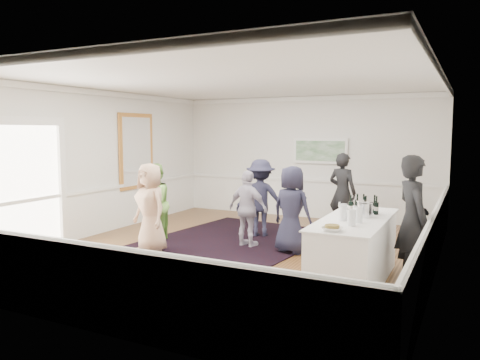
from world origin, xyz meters
The scene contains 23 objects.
floor centered at (0.00, 0.00, 0.00)m, with size 8.00×8.00×0.00m, color brown.
ceiling centered at (0.00, 0.00, 3.20)m, with size 7.00×8.00×0.02m, color white.
wall_left centered at (-3.50, 0.00, 1.60)m, with size 0.02×8.00×3.20m, color white.
wall_right centered at (3.50, 0.00, 1.60)m, with size 0.02×8.00×3.20m, color white.
wall_back centered at (0.00, 4.00, 1.60)m, with size 7.00×0.02×3.20m, color white.
wall_front centered at (0.00, -4.00, 1.60)m, with size 7.00×0.02×3.20m, color white.
wainscoting centered at (0.00, 0.00, 0.50)m, with size 7.00×8.00×1.00m, color white, non-canonical shape.
mirror centered at (-3.45, 1.30, 1.80)m, with size 0.05×1.25×1.85m.
doorway centered at (-3.45, -1.90, 1.42)m, with size 0.10×1.78×2.56m.
landscape_painting centered at (0.40, 3.95, 1.78)m, with size 1.44×0.06×0.66m.
area_rug centered at (-0.45, 0.67, 0.01)m, with size 3.16×4.15×0.02m, color black.
serving_table centered at (2.42, -0.89, 0.50)m, with size 0.92×2.43×0.99m.
bartender centered at (3.20, -0.54, 0.97)m, with size 0.71×0.47×1.94m, color black.
guest_tan centered at (-1.44, -0.82, 0.85)m, with size 0.83×0.54×1.70m, color tan.
guest_green centered at (-1.84, -0.16, 0.82)m, with size 0.79×0.62×1.63m, color #6EA943.
guest_lilac centered at (0.02, 0.39, 0.76)m, with size 0.89×0.37×1.52m, color #B2A9BD.
guest_dark_a centered at (-0.13, 1.36, 0.84)m, with size 1.09×0.63×1.68m, color black.
guest_dark_b centered at (1.35, 2.60, 0.90)m, with size 0.66×0.43×1.81m, color black.
guest_navy centered at (0.96, 0.34, 0.82)m, with size 0.81×0.52×1.65m, color black.
wine_bottles centered at (2.44, -0.38, 1.14)m, with size 0.46×0.31×0.31m.
juice_pitchers centered at (2.39, -1.19, 1.11)m, with size 0.38×0.57×0.24m.
ice_bucket centered at (2.52, -0.70, 1.10)m, with size 0.26×0.26×0.24m, color silver.
nut_bowl centered at (2.35, -1.90, 1.02)m, with size 0.27×0.27×0.08m.
Camera 1 is at (3.96, -7.85, 2.29)m, focal length 35.00 mm.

